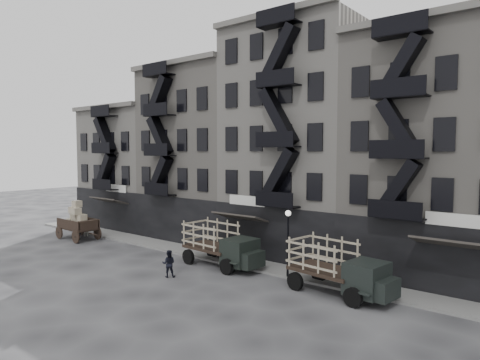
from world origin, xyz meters
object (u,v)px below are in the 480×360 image
Objects in this scene: wagon at (77,217)px; stake_truck_east at (338,264)px; stake_truck_west at (221,242)px; pedestrian_mid at (169,264)px; pedestrian_west at (78,231)px; horse at (83,226)px.

wagon reaches higher than stake_truck_east.
pedestrian_mid is (-0.92, -3.92, -0.87)m from stake_truck_west.
stake_truck_east is 3.89× the size of pedestrian_west.
pedestrian_west is (-15.75, -1.38, -0.93)m from stake_truck_west.
stake_truck_west reaches higher than stake_truck_east.
pedestrian_west is at bearing -112.97° from horse.
pedestrian_mid is at bearing -40.74° from pedestrian_west.
stake_truck_east is (25.88, -0.17, 0.83)m from horse.
wagon is (1.05, -1.22, 1.07)m from horse.
stake_truck_east reaches higher than pedestrian_mid.
wagon is at bearing 131.77° from pedestrian_west.
horse is 17.09m from stake_truck_west.
horse is at bearing -172.80° from stake_truck_east.
wagon is 2.57× the size of pedestrian_west.
wagon is 24.85m from stake_truck_east.
horse is at bearing -54.08° from pedestrian_mid.
pedestrian_west is (-24.56, -1.13, -0.91)m from stake_truck_east.
stake_truck_east reaches higher than horse.
horse is at bearing 104.42° from pedestrian_west.
wagon reaches higher than pedestrian_mid.
pedestrian_mid is (-9.73, -3.67, -0.85)m from stake_truck_east.
horse reaches higher than pedestrian_west.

